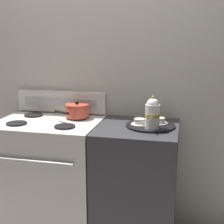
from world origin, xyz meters
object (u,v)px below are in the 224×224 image
stove (51,177)px  saucepan (77,110)px  teapot (152,114)px  serving_tray (150,126)px  teacup_left (159,121)px  teacup_right (139,122)px  creamer_jug (149,116)px

stove → saucepan: (0.19, 0.13, 0.53)m
teapot → saucepan: bearing=161.3°
serving_tray → teapot: teapot is taller
teacup_left → saucepan: bearing=174.4°
stove → serving_tray: bearing=1.7°
saucepan → teacup_left: (0.66, -0.07, -0.03)m
saucepan → teacup_right: size_ratio=2.28×
teacup_left → creamer_jug: 0.11m
saucepan → teacup_left: bearing=-5.6°
saucepan → serving_tray: (0.60, -0.11, -0.06)m
stove → teacup_left: bearing=4.7°
stove → creamer_jug: 0.93m
creamer_jug → saucepan: bearing=-179.4°
stove → teapot: 1.00m
teapot → creamer_jug: 0.23m
stove → teacup_right: (0.71, 0.01, 0.50)m
serving_tray → saucepan: bearing=169.5°
saucepan → serving_tray: saucepan is taller
serving_tray → teacup_right: (-0.08, -0.01, 0.03)m
teacup_right → creamer_jug: 0.14m
saucepan → creamer_jug: bearing=0.6°
stove → creamer_jug: bearing=10.4°
serving_tray → teacup_right: bearing=-169.3°
teapot → teacup_right: bearing=139.7°
stove → serving_tray: (0.79, 0.02, 0.47)m
teapot → creamer_jug: (-0.05, 0.22, -0.07)m
serving_tray → teacup_right: 0.08m
saucepan → teacup_right: 0.54m
saucepan → teapot: bearing=-18.7°
creamer_jug → teacup_right: bearing=-112.3°
stove → saucepan: bearing=35.4°
teacup_right → teacup_left: bearing=24.0°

